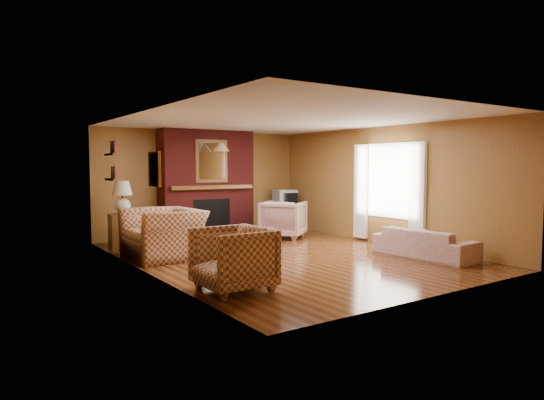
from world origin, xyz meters
TOP-DOWN VIEW (x-y plane):
  - floor at (0.00, 0.00)m, footprint 6.50×6.50m
  - ceiling at (0.00, 0.00)m, footprint 6.50×6.50m
  - wall_back at (0.00, 3.25)m, footprint 6.50×0.00m
  - wall_front at (0.00, -3.25)m, footprint 6.50×0.00m
  - wall_left at (-2.50, 0.00)m, footprint 0.00×6.50m
  - wall_right at (2.50, 0.00)m, footprint 0.00×6.50m
  - fireplace at (0.00, 2.98)m, footprint 2.20×0.82m
  - window_right at (2.45, -0.20)m, footprint 0.10×1.85m
  - bookshelf at (-2.44, 1.90)m, footprint 0.09×0.55m
  - botanical_print at (-2.47, -0.30)m, footprint 0.05×0.40m
  - pendant_light at (0.00, 2.30)m, footprint 0.36×0.36m
  - plaid_loveseat at (-1.85, 0.98)m, footprint 1.19×1.35m
  - plaid_armchair at (-1.95, -1.63)m, footprint 0.91×0.88m
  - floral_sofa at (1.90, -1.57)m, footprint 0.79×1.80m
  - floral_armchair at (1.23, 1.71)m, footprint 1.26×1.25m
  - coffee_table at (-0.23, 0.61)m, footprint 0.90×0.56m
  - side_table at (-2.10, 2.45)m, footprint 0.54×0.54m
  - table_lamp at (-2.10, 2.45)m, footprint 0.39×0.39m
  - tv_stand at (2.05, 2.80)m, footprint 0.50×0.46m
  - crt_tv at (2.05, 2.79)m, footprint 0.58×0.58m

SIDE VIEW (x-z plane):
  - floor at x=0.00m, z-range 0.00..0.00m
  - floral_sofa at x=1.90m, z-range 0.00..0.51m
  - tv_stand at x=2.05m, z-range 0.00..0.54m
  - side_table at x=-2.10m, z-range 0.00..0.66m
  - coffee_table at x=-0.23m, z-range 0.15..0.59m
  - plaid_armchair at x=-1.95m, z-range 0.00..0.82m
  - floral_armchair at x=1.23m, z-range 0.00..0.83m
  - plaid_loveseat at x=-1.85m, z-range 0.00..0.85m
  - crt_tv at x=2.05m, z-range 0.54..1.00m
  - table_lamp at x=-2.10m, z-range 0.70..1.34m
  - window_right at x=2.45m, z-range 0.13..2.13m
  - fireplace at x=0.00m, z-range -0.02..2.38m
  - wall_back at x=0.00m, z-range -2.05..4.45m
  - wall_front at x=0.00m, z-range -2.05..4.45m
  - wall_left at x=-2.50m, z-range -2.05..4.45m
  - wall_right at x=2.50m, z-range -2.05..4.45m
  - botanical_print at x=-2.47m, z-range 1.30..1.80m
  - bookshelf at x=-2.44m, z-range 1.31..2.02m
  - pendant_light at x=0.00m, z-range 1.76..2.24m
  - ceiling at x=0.00m, z-range 2.40..2.40m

